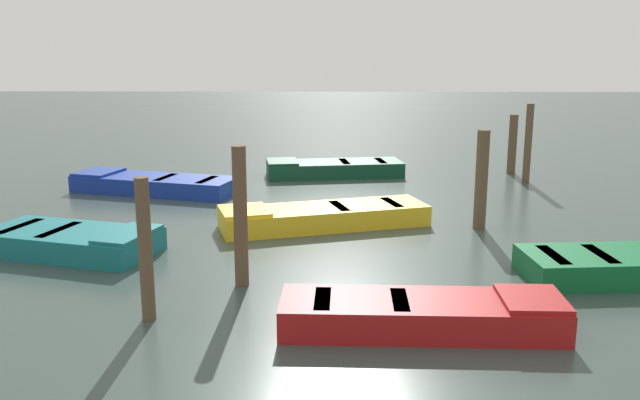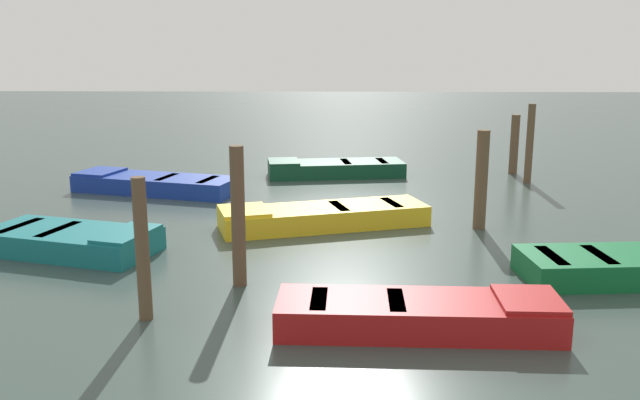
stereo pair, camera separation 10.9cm
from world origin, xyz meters
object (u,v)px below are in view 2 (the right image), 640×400
at_px(rowboat_dark_green, 335,168).
at_px(rowboat_blue, 155,183).
at_px(rowboat_red, 420,314).
at_px(rowboat_yellow, 322,216).
at_px(mooring_piling_center, 514,144).
at_px(rowboat_teal, 71,240).
at_px(mooring_piling_far_left, 238,217).
at_px(mooring_piling_far_right, 142,250).
at_px(mooring_piling_mid_right, 530,144).
at_px(rowboat_green, 613,265).
at_px(mooring_piling_mid_left, 481,180).

bearing_deg(rowboat_dark_green, rowboat_blue, 18.36).
height_order(rowboat_red, rowboat_yellow, same).
bearing_deg(rowboat_yellow, mooring_piling_center, -149.11).
bearing_deg(rowboat_teal, mooring_piling_far_left, -10.58).
relative_size(mooring_piling_far_right, mooring_piling_mid_right, 0.92).
relative_size(mooring_piling_far_right, mooring_piling_far_left, 0.90).
distance_m(rowboat_red, rowboat_green, 3.75).
xyz_separation_m(rowboat_teal, mooring_piling_center, (-7.64, 9.52, 0.61)).
xyz_separation_m(rowboat_red, mooring_piling_far_right, (-0.27, -3.53, 0.73)).
bearing_deg(mooring_piling_center, mooring_piling_mid_right, 2.42).
relative_size(rowboat_red, mooring_piling_far_right, 1.87).
bearing_deg(rowboat_red, mooring_piling_far_right, 176.89).
distance_m(rowboat_yellow, mooring_piling_far_left, 3.66).
bearing_deg(rowboat_teal, rowboat_blue, 104.26).
xyz_separation_m(rowboat_yellow, rowboat_green, (2.96, 4.51, 0.00)).
xyz_separation_m(rowboat_dark_green, rowboat_yellow, (5.35, -0.22, -0.00)).
bearing_deg(rowboat_blue, mooring_piling_mid_left, 171.45).
height_order(rowboat_red, rowboat_blue, same).
bearing_deg(rowboat_red, rowboat_green, 33.24).
xyz_separation_m(rowboat_dark_green, rowboat_green, (8.31, 4.29, 0.00)).
height_order(mooring_piling_mid_left, mooring_piling_center, mooring_piling_mid_left).
bearing_deg(rowboat_dark_green, mooring_piling_mid_right, 162.29).
bearing_deg(rowboat_teal, rowboat_green, 8.36).
xyz_separation_m(rowboat_yellow, mooring_piling_mid_right, (-4.53, 5.27, 0.81)).
bearing_deg(rowboat_green, mooring_piling_mid_left, 111.42).
relative_size(mooring_piling_far_left, mooring_piling_center, 1.27).
bearing_deg(mooring_piling_mid_right, rowboat_red, -22.57).
height_order(rowboat_blue, mooring_piling_mid_right, mooring_piling_mid_right).
height_order(rowboat_yellow, mooring_piling_far_left, mooring_piling_far_left).
distance_m(rowboat_red, rowboat_blue, 9.77).
bearing_deg(rowboat_blue, rowboat_dark_green, -137.86).
distance_m(rowboat_yellow, mooring_piling_mid_right, 7.00).
height_order(rowboat_dark_green, rowboat_green, same).
xyz_separation_m(mooring_piling_far_right, mooring_piling_far_left, (-1.31, 1.05, 0.10)).
height_order(rowboat_teal, mooring_piling_far_left, mooring_piling_far_left).
height_order(rowboat_dark_green, rowboat_teal, same).
height_order(rowboat_green, mooring_piling_mid_right, mooring_piling_mid_right).
distance_m(mooring_piling_mid_right, mooring_piling_far_left, 10.19).
bearing_deg(rowboat_teal, mooring_piling_mid_left, 29.09).
xyz_separation_m(rowboat_dark_green, mooring_piling_far_left, (8.72, -1.38, 0.83)).
relative_size(rowboat_dark_green, mooring_piling_far_right, 2.02).
xyz_separation_m(rowboat_blue, mooring_piling_center, (-2.70, 9.39, 0.61)).
bearing_deg(mooring_piling_center, mooring_piling_mid_left, -20.00).
bearing_deg(rowboat_red, mooring_piling_far_left, 148.80).
bearing_deg(mooring_piling_far_right, rowboat_red, 85.68).
xyz_separation_m(rowboat_red, rowboat_yellow, (-4.95, -1.33, -0.00)).
distance_m(mooring_piling_mid_left, mooring_piling_center, 6.27).
bearing_deg(mooring_piling_mid_left, mooring_piling_far_left, -52.02).
bearing_deg(mooring_piling_mid_left, rowboat_green, 26.41).
distance_m(rowboat_teal, mooring_piling_far_right, 3.63).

